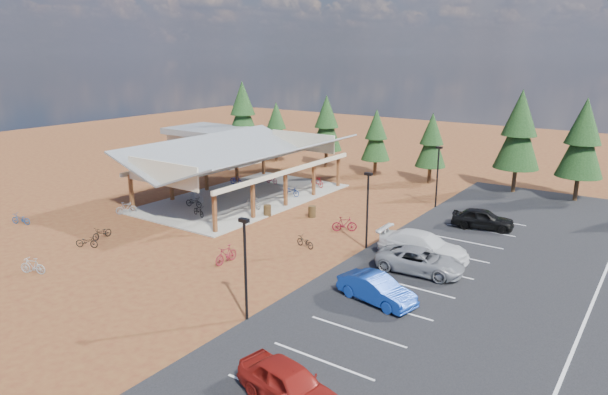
{
  "coord_description": "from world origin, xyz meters",
  "views": [
    {
      "loc": [
        20.93,
        -27.93,
        12.56
      ],
      "look_at": [
        -0.86,
        3.21,
        2.32
      ],
      "focal_mm": 32.0,
      "sensor_mm": 36.0,
      "label": 1
    }
  ],
  "objects_px": {
    "outbuilding": "(215,144)",
    "bike_10": "(21,219)",
    "bike_1": "(196,197)",
    "bike_13": "(33,266)",
    "lamp_post_2": "(438,173)",
    "bike_6": "(291,191)",
    "bike_4": "(199,211)",
    "bike_0": "(194,202)",
    "bike_3": "(272,179)",
    "car_2": "(420,261)",
    "bike_11": "(226,255)",
    "lamp_post_0": "(245,262)",
    "bike_pavilion": "(243,156)",
    "car_3": "(423,246)",
    "bike_5": "(254,202)",
    "bike_2": "(236,180)",
    "bike_16": "(305,242)",
    "car_1": "(377,289)",
    "lamp_post_1": "(367,205)",
    "bike_9": "(126,208)",
    "trash_bin_0": "(267,211)",
    "car_0": "(289,384)",
    "bike_8": "(102,233)",
    "trash_bin_1": "(312,212)",
    "bike_15": "(344,224)",
    "car_4": "(483,219)",
    "bike_7": "(317,182)",
    "bike_12": "(87,242)"
  },
  "relations": [
    {
      "from": "car_3",
      "to": "trash_bin_1",
      "type": "bearing_deg",
      "value": 71.6
    },
    {
      "from": "lamp_post_2",
      "to": "bike_6",
      "type": "xyz_separation_m",
      "value": [
        -11.87,
        -4.25,
        -2.4
      ]
    },
    {
      "from": "lamp_post_2",
      "to": "bike_0",
      "type": "height_order",
      "value": "lamp_post_2"
    },
    {
      "from": "bike_4",
      "to": "bike_5",
      "type": "distance_m",
      "value": 4.68
    },
    {
      "from": "bike_1",
      "to": "bike_13",
      "type": "height_order",
      "value": "bike_13"
    },
    {
      "from": "trash_bin_1",
      "to": "bike_10",
      "type": "height_order",
      "value": "trash_bin_1"
    },
    {
      "from": "bike_4",
      "to": "bike_13",
      "type": "xyz_separation_m",
      "value": [
        0.23,
        -13.54,
        -0.02
      ]
    },
    {
      "from": "car_2",
      "to": "car_4",
      "type": "bearing_deg",
      "value": -7.26
    },
    {
      "from": "lamp_post_1",
      "to": "bike_4",
      "type": "height_order",
      "value": "lamp_post_1"
    },
    {
      "from": "bike_6",
      "to": "bike_8",
      "type": "relative_size",
      "value": 1.11
    },
    {
      "from": "bike_7",
      "to": "bike_8",
      "type": "bearing_deg",
      "value": -175.18
    },
    {
      "from": "bike_pavilion",
      "to": "lamp_post_1",
      "type": "height_order",
      "value": "lamp_post_1"
    },
    {
      "from": "bike_5",
      "to": "car_1",
      "type": "bearing_deg",
      "value": -106.37
    },
    {
      "from": "bike_11",
      "to": "bike_10",
      "type": "bearing_deg",
      "value": -170.1
    },
    {
      "from": "lamp_post_2",
      "to": "bike_16",
      "type": "bearing_deg",
      "value": -103.62
    },
    {
      "from": "lamp_post_2",
      "to": "bike_5",
      "type": "height_order",
      "value": "lamp_post_2"
    },
    {
      "from": "trash_bin_1",
      "to": "bike_6",
      "type": "xyz_separation_m",
      "value": [
        -4.97,
        3.95,
        0.12
      ]
    },
    {
      "from": "lamp_post_1",
      "to": "trash_bin_1",
      "type": "relative_size",
      "value": 5.71
    },
    {
      "from": "lamp_post_2",
      "to": "bike_4",
      "type": "distance_m",
      "value": 19.62
    },
    {
      "from": "bike_pavilion",
      "to": "bike_6",
      "type": "distance_m",
      "value": 5.28
    },
    {
      "from": "lamp_post_0",
      "to": "bike_pavilion",
      "type": "bearing_deg",
      "value": 131.42
    },
    {
      "from": "car_4",
      "to": "bike_7",
      "type": "bearing_deg",
      "value": 67.39
    },
    {
      "from": "lamp_post_1",
      "to": "car_1",
      "type": "distance_m",
      "value": 8.27
    },
    {
      "from": "bike_3",
      "to": "bike_9",
      "type": "xyz_separation_m",
      "value": [
        -3.34,
        -14.52,
        -0.06
      ]
    },
    {
      "from": "trash_bin_0",
      "to": "bike_2",
      "type": "bearing_deg",
      "value": 145.24
    },
    {
      "from": "bike_13",
      "to": "car_4",
      "type": "distance_m",
      "value": 30.1
    },
    {
      "from": "bike_10",
      "to": "trash_bin_0",
      "type": "bearing_deg",
      "value": 112.99
    },
    {
      "from": "bike_2",
      "to": "bike_16",
      "type": "height_order",
      "value": "bike_2"
    },
    {
      "from": "car_3",
      "to": "bike_4",
      "type": "bearing_deg",
      "value": 94.82
    },
    {
      "from": "outbuilding",
      "to": "bike_10",
      "type": "bearing_deg",
      "value": -78.82
    },
    {
      "from": "bike_pavilion",
      "to": "car_1",
      "type": "height_order",
      "value": "bike_pavilion"
    },
    {
      "from": "bike_0",
      "to": "bike_7",
      "type": "height_order",
      "value": "bike_7"
    },
    {
      "from": "lamp_post_0",
      "to": "bike_11",
      "type": "height_order",
      "value": "lamp_post_0"
    },
    {
      "from": "bike_0",
      "to": "bike_8",
      "type": "bearing_deg",
      "value": 177.28
    },
    {
      "from": "bike_0",
      "to": "bike_6",
      "type": "bearing_deg",
      "value": -35.46
    },
    {
      "from": "bike_12",
      "to": "car_2",
      "type": "height_order",
      "value": "car_2"
    },
    {
      "from": "bike_1",
      "to": "bike_7",
      "type": "xyz_separation_m",
      "value": [
        5.49,
        10.41,
        0.09
      ]
    },
    {
      "from": "bike_8",
      "to": "car_0",
      "type": "relative_size",
      "value": 0.36
    },
    {
      "from": "bike_16",
      "to": "bike_4",
      "type": "bearing_deg",
      "value": -81.91
    },
    {
      "from": "trash_bin_0",
      "to": "car_0",
      "type": "distance_m",
      "value": 23.72
    },
    {
      "from": "bike_3",
      "to": "car_2",
      "type": "relative_size",
      "value": 0.3
    },
    {
      "from": "bike_pavilion",
      "to": "car_2",
      "type": "relative_size",
      "value": 3.79
    },
    {
      "from": "outbuilding",
      "to": "trash_bin_1",
      "type": "distance_m",
      "value": 25.3
    },
    {
      "from": "bike_0",
      "to": "bike_9",
      "type": "bearing_deg",
      "value": 138.01
    },
    {
      "from": "lamp_post_0",
      "to": "bike_2",
      "type": "bearing_deg",
      "value": 132.93
    },
    {
      "from": "lamp_post_2",
      "to": "bike_1",
      "type": "xyz_separation_m",
      "value": [
        -17.28,
        -10.55,
        -2.43
      ]
    },
    {
      "from": "bike_pavilion",
      "to": "bike_11",
      "type": "height_order",
      "value": "bike_pavilion"
    },
    {
      "from": "outbuilding",
      "to": "lamp_post_2",
      "type": "height_order",
      "value": "lamp_post_2"
    },
    {
      "from": "bike_5",
      "to": "lamp_post_2",
      "type": "bearing_deg",
      "value": -38.52
    },
    {
      "from": "bike_15",
      "to": "car_3",
      "type": "height_order",
      "value": "car_3"
    }
  ]
}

